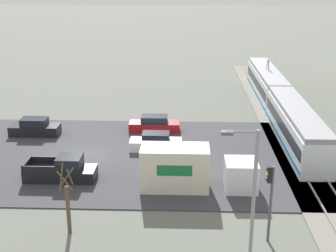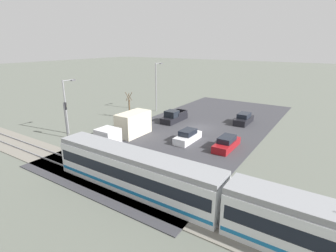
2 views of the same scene
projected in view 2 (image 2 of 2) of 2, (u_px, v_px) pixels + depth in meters
name	position (u px, v px, depth m)	size (l,w,h in m)	color
ground_plane	(198.00, 128.00, 38.15)	(320.00, 320.00, 0.00)	#60665B
road_surface	(198.00, 128.00, 38.14)	(18.26, 42.26, 0.08)	#38383D
rail_bed	(108.00, 178.00, 23.77)	(74.96, 4.40, 0.22)	gray
light_rail_tram	(225.00, 202.00, 17.44)	(31.37, 2.66, 4.44)	white
box_truck	(128.00, 127.00, 33.81)	(2.42, 8.18, 3.07)	silver
pickup_truck	(174.00, 117.00, 41.01)	(1.95, 5.22, 1.82)	black
sedan_car_0	(244.00, 119.00, 40.00)	(1.80, 4.55, 1.59)	black
sedan_car_1	(188.00, 137.00, 32.58)	(1.71, 4.43, 1.51)	silver
sedan_car_2	(227.00, 143.00, 30.37)	(1.74, 4.78, 1.46)	maroon
traffic_light_pole	(66.00, 115.00, 33.32)	(0.28, 0.47, 4.68)	#47474C
street_tree	(129.00, 106.00, 42.62)	(1.03, 0.86, 4.34)	brown
street_lamp_near_crossing	(157.00, 84.00, 46.49)	(0.36, 1.95, 8.57)	gray
street_lamp_mid_block	(67.00, 103.00, 34.76)	(0.36, 1.95, 7.27)	gray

